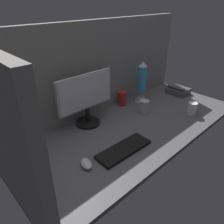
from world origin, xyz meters
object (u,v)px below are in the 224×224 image
Objects in this scene: lava_lamp at (142,85)px; desk_phone at (178,90)px; monitor at (86,97)px; keyboard at (124,149)px; mug_ceramic_white at (192,108)px; mouse at (86,164)px; mug_red_plastic at (122,98)px; mug_steel at (144,106)px.

desk_phone is at bearing -18.72° from lava_lamp.
monitor is 46.39cm from keyboard.
monitor is 59.52cm from lava_lamp.
keyboard is 3.42× the size of mug_ceramic_white.
mug_red_plastic is (70.39, 40.66, 4.56)cm from mouse.
mug_red_plastic is 61.28cm from desk_phone.
mouse is 0.26× the size of lava_lamp.
mug_steel is (44.79, -18.06, -16.19)cm from monitor.
monitor is at bearing 177.76° from lava_lamp.
mug_red_plastic reaches higher than mouse.
mouse is at bearing 174.41° from mug_ceramic_white.
mug_ceramic_white is at bearing -33.35° from monitor.
desk_phone is (54.35, 2.20, -2.02)cm from mug_steel.
mug_steel is at bearing 27.16° from keyboard.
desk_phone is at bearing -18.95° from mug_red_plastic.
monitor reaches higher than mug_red_plastic.
mug_steel is 0.29× the size of lava_lamp.
desk_phone is at bearing 2.32° from mug_steel.
mug_ceramic_white is 38.26cm from mug_steel.
mug_ceramic_white is 0.87× the size of mug_red_plastic.
keyboard is 74.60cm from mug_ceramic_white.
desk_phone is (102.97, 25.63, 2.19)cm from keyboard.
mug_red_plastic is 21.04cm from lava_lamp.
mug_steel is at bearing 132.21° from mug_ceramic_white.
mouse is at bearing -149.99° from mug_red_plastic.
lava_lamp is at bearing 36.06° from mouse.
mug_steel reaches higher than mug_ceramic_white.
mouse is 0.51× the size of desk_phone.
mouse is 129.96cm from desk_phone.
mug_ceramic_white is (74.32, -4.91, 4.03)cm from keyboard.
mug_red_plastic is at bearing 120.12° from mug_ceramic_white.
mug_red_plastic is at bearing 99.10° from mug_steel.
mug_red_plastic reaches higher than desk_phone.
lava_lamp is (14.38, 15.75, 10.09)cm from mug_steel.
mug_red_plastic is (41.25, 4.02, -15.14)cm from monitor.
mug_ceramic_white is 1.04× the size of mug_steel.
keyboard is at bearing -148.12° from lava_lamp.
desk_phone is (99.14, -15.86, -18.21)cm from monitor.
mug_ceramic_white reaches higher than keyboard.
mug_red_plastic reaches higher than mug_steel.
mug_ceramic_white is 41.91cm from desk_phone.
keyboard is at bearing -166.02° from desk_phone.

